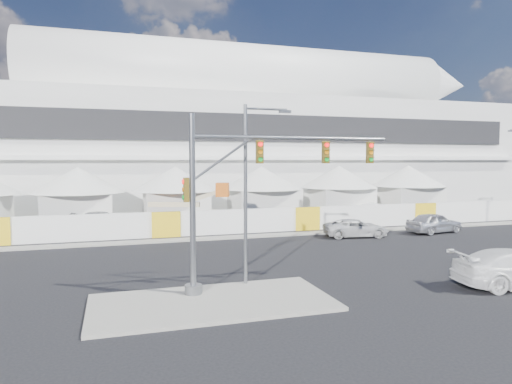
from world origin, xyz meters
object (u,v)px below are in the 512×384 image
object	(u,v)px
boom_lift	(167,218)
lot_car_c	(103,221)
traffic_mast	(237,195)
streetlight_median	(250,182)
sedan_silver	(434,223)
pickup_curb	(356,228)
lot_car_a	(377,211)

from	to	relation	value
boom_lift	lot_car_c	bearing A→B (deg)	174.74
traffic_mast	streetlight_median	bearing A→B (deg)	46.81
sedan_silver	streetlight_median	bearing A→B (deg)	109.63
pickup_curb	streetlight_median	size ratio (longest dim) A/B	0.59
streetlight_median	boom_lift	xyz separation A→B (m)	(-1.84, 18.39, -3.90)
streetlight_median	sedan_silver	bearing A→B (deg)	29.23
lot_car_a	boom_lift	bearing A→B (deg)	105.40
lot_car_a	streetlight_median	bearing A→B (deg)	145.39
lot_car_c	boom_lift	xyz separation A→B (m)	(5.23, -2.59, 0.34)
lot_car_a	traffic_mast	world-z (taller)	traffic_mast
streetlight_median	pickup_curb	bearing A→B (deg)	42.37
lot_car_a	traffic_mast	xyz separation A→B (m)	(-20.94, -21.62, 3.71)
lot_car_c	traffic_mast	distance (m)	23.11
lot_car_c	traffic_mast	bearing A→B (deg)	-161.13
lot_car_a	boom_lift	world-z (taller)	boom_lift
pickup_curb	boom_lift	xyz separation A→B (m)	(-13.79, 7.49, 0.41)
lot_car_c	sedan_silver	bearing A→B (deg)	-108.24
pickup_curb	lot_car_a	bearing A→B (deg)	-30.31
traffic_mast	pickup_curb	bearing A→B (deg)	42.71
pickup_curb	traffic_mast	xyz separation A→B (m)	(-12.87, -11.88, 3.78)
lot_car_a	sedan_silver	bearing A→B (deg)	-175.76
lot_car_a	streetlight_median	xyz separation A→B (m)	(-20.02, -20.65, 4.24)
sedan_silver	lot_car_c	world-z (taller)	sedan_silver
sedan_silver	lot_car_a	xyz separation A→B (m)	(0.92, 9.96, -0.08)
traffic_mast	boom_lift	world-z (taller)	traffic_mast
lot_car_c	boom_lift	size ratio (longest dim) A/B	0.63
traffic_mast	boom_lift	bearing A→B (deg)	92.71
lot_car_c	streetlight_median	world-z (taller)	streetlight_median
sedan_silver	lot_car_c	distance (m)	28.12
lot_car_a	streetlight_median	world-z (taller)	streetlight_median
streetlight_median	lot_car_a	bearing A→B (deg)	45.88
sedan_silver	streetlight_median	distance (m)	22.28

